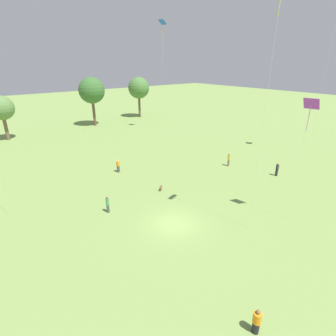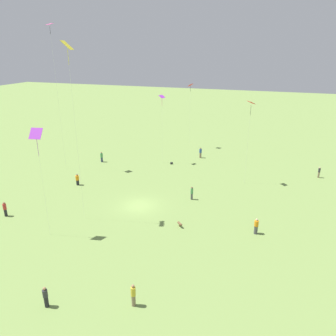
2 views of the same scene
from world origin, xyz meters
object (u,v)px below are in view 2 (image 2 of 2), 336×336
at_px(person_0, 133,295).
at_px(kite_3, 251,106).
at_px(kite_6, 36,137).
at_px(kite_7, 51,35).
at_px(person_5, 256,226).
at_px(kite_1, 190,88).
at_px(person_3, 46,297).
at_px(kite_5, 68,53).
at_px(person_8, 5,209).
at_px(picnic_bag_0, 172,163).
at_px(person_2, 77,180).
at_px(person_4, 192,193).
at_px(kite_4, 162,100).
at_px(person_6, 319,172).
at_px(person_1, 102,157).
at_px(dog_0, 180,224).
at_px(person_7, 200,153).

distance_m(person_0, kite_3, 29.39).
bearing_deg(kite_6, kite_7, 155.22).
relative_size(person_5, kite_1, 0.15).
xyz_separation_m(person_3, kite_1, (-44.13, -0.87, 10.41)).
bearing_deg(kite_5, kite_6, -171.73).
bearing_deg(kite_1, kite_3, 102.56).
height_order(person_8, kite_5, kite_5).
bearing_deg(picnic_bag_0, kite_7, -64.33).
bearing_deg(person_2, person_4, 133.84).
relative_size(person_2, kite_4, 0.15).
height_order(person_0, kite_3, kite_3).
bearing_deg(person_2, person_6, 154.81).
bearing_deg(person_4, person_2, 176.16).
height_order(person_4, kite_4, kite_4).
distance_m(kite_5, kite_7, 17.89).
bearing_deg(person_1, person_8, 22.12).
height_order(person_2, picnic_bag_0, person_2).
bearing_deg(kite_4, kite_3, -33.46).
xyz_separation_m(person_3, kite_4, (-33.66, -2.72, 9.66)).
relative_size(person_2, kite_6, 0.15).
xyz_separation_m(person_2, person_5, (5.17, 25.00, 0.06)).
xyz_separation_m(kite_4, picnic_bag_0, (0.20, 1.70, -10.39)).
distance_m(person_0, person_6, 36.11).
bearing_deg(person_2, kite_5, 78.85).
bearing_deg(kite_7, kite_1, 117.36).
height_order(person_2, dog_0, person_2).
bearing_deg(kite_4, person_8, -131.35).
distance_m(person_7, kite_7, 29.78).
distance_m(kite_5, dog_0, 20.75).
bearing_deg(kite_4, picnic_bag_0, -22.94).
height_order(person_5, picnic_bag_0, person_5).
distance_m(person_2, person_8, 10.90).
bearing_deg(kite_1, person_7, 94.77).
xyz_separation_m(kite_7, dog_0, (11.63, 22.69, -19.65)).
bearing_deg(person_5, person_4, -140.13).
bearing_deg(kite_4, person_2, -138.80).
bearing_deg(person_8, kite_4, -93.80).
height_order(person_1, person_3, person_3).
height_order(person_4, person_7, person_7).
xyz_separation_m(kite_4, kite_6, (25.09, -3.54, -0.00)).
height_order(person_2, person_4, person_4).
relative_size(person_4, picnic_bag_0, 3.83).
height_order(person_3, kite_5, kite_5).
relative_size(person_3, person_6, 1.04).
bearing_deg(person_3, dog_0, 152.77).
relative_size(person_7, kite_5, 0.10).
height_order(person_0, person_1, person_0).
xyz_separation_m(person_0, kite_3, (-27.10, 5.26, 10.09)).
relative_size(person_0, picnic_bag_0, 4.18).
bearing_deg(kite_7, kite_4, 97.17).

